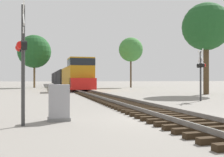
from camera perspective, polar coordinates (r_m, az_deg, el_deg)
ground_plane at (r=10.54m, az=12.37°, el=-8.51°), size 400.00×400.00×0.00m
rail_track_bed at (r=10.53m, az=12.37°, el=-7.78°), size 2.60×160.00×0.31m
freight_train at (r=61.17m, az=-10.58°, el=0.09°), size 3.07×63.15×4.25m
crossing_signal_near at (r=9.09m, az=-18.94°, el=5.42°), size 0.43×1.01×4.14m
crossing_signal_far at (r=19.55m, az=18.81°, el=2.12°), size 0.48×1.01×3.67m
relay_cabinet at (r=9.89m, az=-11.47°, el=-5.22°), size 0.82×0.59×1.34m
tree_far_right at (r=28.90m, az=19.80°, el=10.47°), size 4.84×4.84×9.35m
tree_mid_background at (r=49.56m, az=4.12°, el=6.27°), size 4.53×4.53×9.40m
tree_deep_background at (r=50.11m, az=-16.55°, el=5.64°), size 6.02×6.02×9.64m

